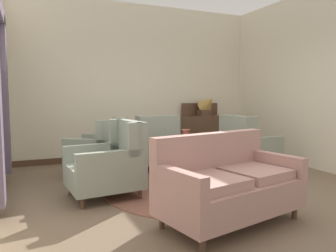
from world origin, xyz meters
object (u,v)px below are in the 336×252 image
coffee_table (184,157)px  gramophone (207,104)px  settee (228,185)px  porcelain_vase (186,142)px  side_table (211,149)px  sideboard (203,132)px  armchair_beside_settee (101,152)px  armchair_near_window (110,165)px  armchair_foreground_right (247,147)px  armchair_near_sideboard (152,146)px

coffee_table → gramophone: gramophone is taller
coffee_table → settee: settee is taller
porcelain_vase → gramophone: (1.55, 2.00, 0.52)m
porcelain_vase → side_table: porcelain_vase is taller
porcelain_vase → settee: size_ratio=0.20×
side_table → sideboard: 1.67m
gramophone → coffee_table: bearing=-128.2°
side_table → gramophone: size_ratio=1.25×
armchair_beside_settee → armchair_near_window: size_ratio=1.10×
armchair_foreground_right → side_table: size_ratio=1.49×
coffee_table → sideboard: sideboard is taller
coffee_table → armchair_beside_settee: armchair_beside_settee is taller
settee → sideboard: 4.03m
coffee_table → armchair_beside_settee: bearing=138.4°
settee → side_table: size_ratio=2.47×
armchair_foreground_right → sideboard: 1.72m
settee → gramophone: 4.04m
coffee_table → sideboard: (1.54, 2.11, 0.09)m
settee → armchair_beside_settee: bearing=97.1°
armchair_beside_settee → gramophone: gramophone is taller
armchair_beside_settee → side_table: size_ratio=1.65×
coffee_table → settee: (-0.23, -1.52, -0.02)m
armchair_foreground_right → gramophone: size_ratio=1.87×
coffee_table → porcelain_vase: porcelain_vase is taller
porcelain_vase → armchair_near_sideboard: size_ratio=0.34×
settee → sideboard: bearing=52.4°
armchair_near_sideboard → armchair_foreground_right: armchair_foreground_right is taller
armchair_beside_settee → armchair_foreground_right: armchair_foreground_right is taller
porcelain_vase → armchair_near_sideboard: bearing=94.3°
settee → armchair_foreground_right: size_ratio=1.66×
porcelain_vase → gramophone: gramophone is taller
armchair_beside_settee → armchair_near_sideboard: bearing=142.6°
settee → side_table: settee is taller
coffee_table → sideboard: size_ratio=0.80×
coffee_table → armchair_beside_settee: 1.43m
armchair_foreground_right → sideboard: bearing=-4.9°
side_table → sideboard: bearing=65.4°
settee → armchair_near_window: size_ratio=1.65×
porcelain_vase → armchair_beside_settee: bearing=139.9°
settee → porcelain_vase: bearing=68.5°
coffee_table → side_table: bearing=35.3°
porcelain_vase → side_table: bearing=35.9°
armchair_foreground_right → gramophone: gramophone is taller
armchair_near_window → settee: bearing=28.7°
armchair_beside_settee → armchair_near_window: 1.08m
settee → side_table: bearing=51.5°
armchair_near_sideboard → gramophone: (1.64, 0.80, 0.74)m
armchair_foreground_right → gramophone: 1.78m
settee → gramophone: size_ratio=3.09×
sideboard → settee: bearing=-116.0°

